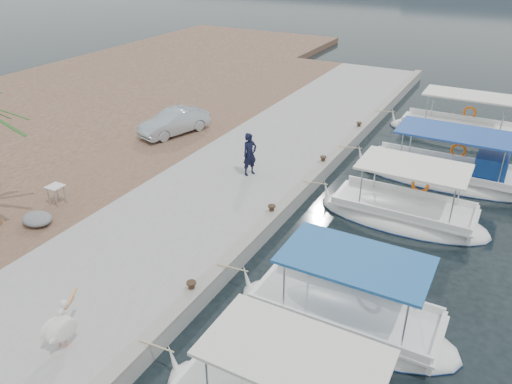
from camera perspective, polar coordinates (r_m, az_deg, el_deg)
ground at (r=16.97m, az=0.54°, el=-6.43°), size 400.00×400.00×0.00m
concrete_quay at (r=21.94m, az=-0.29°, el=2.64°), size 6.00×40.00×0.50m
quay_curb at (r=20.75m, az=6.47°, el=1.87°), size 0.44×40.00×0.12m
cobblestone_strip at (r=24.53m, az=-10.63°, el=4.93°), size 4.00×40.00×0.50m
land_backing at (r=31.51m, az=-25.24°, el=7.83°), size 16.00×60.00×0.48m
fishing_caique_b at (r=14.16m, az=9.92°, el=-14.34°), size 6.23×2.35×2.83m
fishing_caique_c at (r=19.30m, az=16.33°, el=-2.70°), size 6.27×2.48×2.83m
fishing_caique_d at (r=22.89m, az=20.90°, el=1.65°), size 7.78×2.57×2.83m
fishing_caique_e at (r=28.44m, az=22.06°, el=6.26°), size 7.18×2.24×2.83m
mooring_bollards at (r=17.88m, az=1.80°, el=-1.92°), size 0.28×20.28×0.33m
pelican at (r=13.26m, az=-21.49°, el=-14.19°), size 0.75×1.42×1.10m
fisherman at (r=20.52m, az=-0.72°, el=4.34°), size 0.67×0.78×1.81m
parked_car at (r=25.39m, az=-9.33°, el=7.89°), size 2.32×3.89×1.21m
tarp_bundle at (r=18.83m, az=-23.74°, el=-2.83°), size 1.10×0.90×0.40m
folding_table at (r=19.81m, az=-21.90°, el=0.11°), size 0.55×0.55×0.73m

